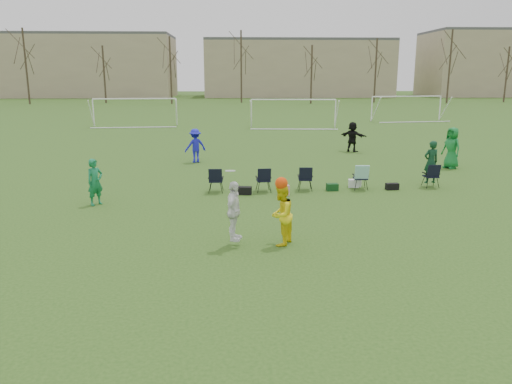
{
  "coord_description": "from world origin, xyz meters",
  "views": [
    {
      "loc": [
        -1.05,
        -11.56,
        4.51
      ],
      "look_at": [
        -0.48,
        2.25,
        1.25
      ],
      "focal_mm": 35.0,
      "sensor_mm": 36.0,
      "label": 1
    }
  ],
  "objects_px": {
    "fielder_green_far": "(452,148)",
    "fielder_black": "(352,137)",
    "goal_mid": "(293,105)",
    "goal_left": "(135,104)",
    "fielder_green_near": "(95,182)",
    "center_contest": "(262,213)",
    "goal_right": "(407,101)",
    "fielder_blue": "(195,146)"
  },
  "relations": [
    {
      "from": "fielder_blue",
      "to": "goal_mid",
      "type": "bearing_deg",
      "value": -137.73
    },
    {
      "from": "fielder_black",
      "to": "goal_left",
      "type": "xyz_separation_m",
      "value": [
        -15.92,
        16.18,
        1.03
      ]
    },
    {
      "from": "goal_left",
      "to": "fielder_green_near",
      "type": "bearing_deg",
      "value": -86.93
    },
    {
      "from": "center_contest",
      "to": "goal_left",
      "type": "height_order",
      "value": "goal_left"
    },
    {
      "from": "fielder_green_far",
      "to": "fielder_black",
      "type": "distance_m",
      "value": 6.62
    },
    {
      "from": "fielder_green_near",
      "to": "fielder_blue",
      "type": "xyz_separation_m",
      "value": [
        2.85,
        8.7,
        0.05
      ]
    },
    {
      "from": "center_contest",
      "to": "goal_right",
      "type": "xyz_separation_m",
      "value": [
        16.35,
        36.74,
        1.01
      ]
    },
    {
      "from": "fielder_blue",
      "to": "goal_right",
      "type": "xyz_separation_m",
      "value": [
        19.15,
        23.49,
        1.04
      ]
    },
    {
      "from": "goal_right",
      "to": "goal_mid",
      "type": "bearing_deg",
      "value": -161.43
    },
    {
      "from": "fielder_green_near",
      "to": "fielder_green_far",
      "type": "height_order",
      "value": "fielder_green_far"
    },
    {
      "from": "goal_left",
      "to": "goal_right",
      "type": "distance_m",
      "value": 26.31
    },
    {
      "from": "fielder_blue",
      "to": "fielder_green_near",
      "type": "bearing_deg",
      "value": 46.36
    },
    {
      "from": "fielder_blue",
      "to": "fielder_black",
      "type": "distance_m",
      "value": 9.66
    },
    {
      "from": "fielder_green_far",
      "to": "goal_left",
      "type": "xyz_separation_m",
      "value": [
        -19.54,
        21.72,
        0.91
      ]
    },
    {
      "from": "center_contest",
      "to": "goal_right",
      "type": "relative_size",
      "value": 0.28
    },
    {
      "from": "fielder_green_far",
      "to": "goal_right",
      "type": "xyz_separation_m",
      "value": [
        6.46,
        25.72,
        0.91
      ]
    },
    {
      "from": "fielder_black",
      "to": "goal_mid",
      "type": "xyz_separation_m",
      "value": [
        -1.92,
        14.18,
        1.03
      ]
    },
    {
      "from": "fielder_blue",
      "to": "center_contest",
      "type": "relative_size",
      "value": 0.84
    },
    {
      "from": "fielder_green_near",
      "to": "fielder_blue",
      "type": "bearing_deg",
      "value": 24.05
    },
    {
      "from": "goal_mid",
      "to": "fielder_green_near",
      "type": "bearing_deg",
      "value": -106.9
    },
    {
      "from": "fielder_black",
      "to": "goal_mid",
      "type": "bearing_deg",
      "value": -41.45
    },
    {
      "from": "center_contest",
      "to": "goal_mid",
      "type": "bearing_deg",
      "value": 81.95
    },
    {
      "from": "goal_mid",
      "to": "fielder_green_far",
      "type": "bearing_deg",
      "value": -70.31
    },
    {
      "from": "fielder_blue",
      "to": "center_contest",
      "type": "height_order",
      "value": "center_contest"
    },
    {
      "from": "fielder_black",
      "to": "goal_right",
      "type": "relative_size",
      "value": 0.24
    },
    {
      "from": "goal_mid",
      "to": "goal_left",
      "type": "bearing_deg",
      "value": 175.87
    },
    {
      "from": "center_contest",
      "to": "goal_mid",
      "type": "distance_m",
      "value": 31.07
    },
    {
      "from": "goal_right",
      "to": "center_contest",
      "type": "bearing_deg",
      "value": -121.98
    },
    {
      "from": "fielder_green_far",
      "to": "center_contest",
      "type": "xyz_separation_m",
      "value": [
        -9.89,
        -11.03,
        -0.09
      ]
    },
    {
      "from": "fielder_blue",
      "to": "goal_right",
      "type": "height_order",
      "value": "goal_right"
    },
    {
      "from": "fielder_black",
      "to": "fielder_blue",
      "type": "bearing_deg",
      "value": 60.9
    },
    {
      "from": "goal_left",
      "to": "goal_right",
      "type": "xyz_separation_m",
      "value": [
        26.0,
        4.0,
        0.0
      ]
    },
    {
      "from": "fielder_green_far",
      "to": "goal_mid",
      "type": "relative_size",
      "value": 0.27
    },
    {
      "from": "goal_right",
      "to": "goal_left",
      "type": "bearing_deg",
      "value": -179.25
    },
    {
      "from": "fielder_black",
      "to": "goal_right",
      "type": "xyz_separation_m",
      "value": [
        10.08,
        20.18,
        1.03
      ]
    },
    {
      "from": "fielder_green_near",
      "to": "goal_right",
      "type": "xyz_separation_m",
      "value": [
        22.0,
        32.19,
        1.1
      ]
    },
    {
      "from": "fielder_green_near",
      "to": "goal_mid",
      "type": "relative_size",
      "value": 0.22
    },
    {
      "from": "fielder_green_near",
      "to": "center_contest",
      "type": "xyz_separation_m",
      "value": [
        5.65,
        -4.56,
        0.09
      ]
    },
    {
      "from": "fielder_green_near",
      "to": "fielder_black",
      "type": "relative_size",
      "value": 0.92
    },
    {
      "from": "goal_mid",
      "to": "goal_right",
      "type": "bearing_deg",
      "value": 30.57
    },
    {
      "from": "goal_right",
      "to": "fielder_green_far",
      "type": "bearing_deg",
      "value": -112.1
    },
    {
      "from": "fielder_green_far",
      "to": "fielder_black",
      "type": "bearing_deg",
      "value": -174.34
    }
  ]
}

